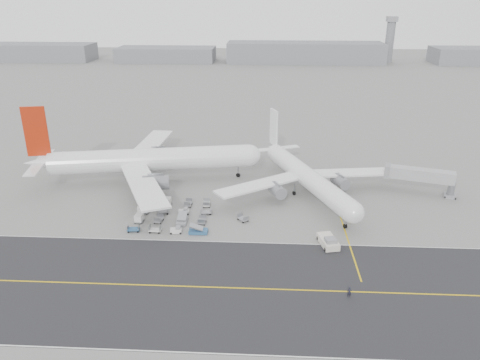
# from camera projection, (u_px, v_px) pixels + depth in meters

# --- Properties ---
(ground) EXTENTS (700.00, 700.00, 0.00)m
(ground) POSITION_uv_depth(u_px,v_px,m) (202.00, 236.00, 97.20)
(ground) COLOR gray
(ground) RESTS_ON ground
(taxiway) EXTENTS (220.00, 59.00, 0.03)m
(taxiway) POSITION_uv_depth(u_px,v_px,m) (218.00, 287.00, 80.30)
(taxiway) COLOR #272729
(taxiway) RESTS_ON ground
(horizon_buildings) EXTENTS (520.00, 28.00, 28.00)m
(horizon_buildings) POSITION_uv_depth(u_px,v_px,m) (290.00, 62.00, 336.46)
(horizon_buildings) COLOR slate
(horizon_buildings) RESTS_ON ground
(control_tower) EXTENTS (7.00, 7.00, 31.25)m
(control_tower) POSITION_uv_depth(u_px,v_px,m) (390.00, 39.00, 331.48)
(control_tower) COLOR slate
(control_tower) RESTS_ON ground
(airliner_a) EXTENTS (60.91, 59.73, 21.19)m
(airliner_a) POSITION_uv_depth(u_px,v_px,m) (146.00, 160.00, 122.94)
(airliner_a) COLOR white
(airliner_a) RESTS_ON ground
(airliner_b) EXTENTS (45.39, 46.32, 16.81)m
(airliner_b) POSITION_uv_depth(u_px,v_px,m) (306.00, 176.00, 115.68)
(airliner_b) COLOR white
(airliner_b) RESTS_ON ground
(pushback_tug) EXTENTS (4.18, 8.10, 2.28)m
(pushback_tug) POSITION_uv_depth(u_px,v_px,m) (328.00, 241.00, 93.21)
(pushback_tug) COLOR beige
(pushback_tug) RESTS_ON ground
(jet_bridge) EXTENTS (17.68, 8.07, 6.64)m
(jet_bridge) POSITION_uv_depth(u_px,v_px,m) (421.00, 176.00, 116.25)
(jet_bridge) COLOR gray
(jet_bridge) RESTS_ON ground
(gse_cluster) EXTENTS (22.12, 21.35, 1.95)m
(gse_cluster) POSITION_uv_depth(u_px,v_px,m) (172.00, 218.00, 104.86)
(gse_cluster) COLOR gray
(gse_cluster) RESTS_ON ground
(stray_dolly) EXTENTS (2.73, 2.85, 1.51)m
(stray_dolly) POSITION_uv_depth(u_px,v_px,m) (243.00, 221.00, 103.69)
(stray_dolly) COLOR silver
(stray_dolly) RESTS_ON ground
(ground_crew_a) EXTENTS (0.75, 0.52, 1.97)m
(ground_crew_a) POSITION_uv_depth(u_px,v_px,m) (349.00, 292.00, 77.37)
(ground_crew_a) COLOR black
(ground_crew_a) RESTS_ON ground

